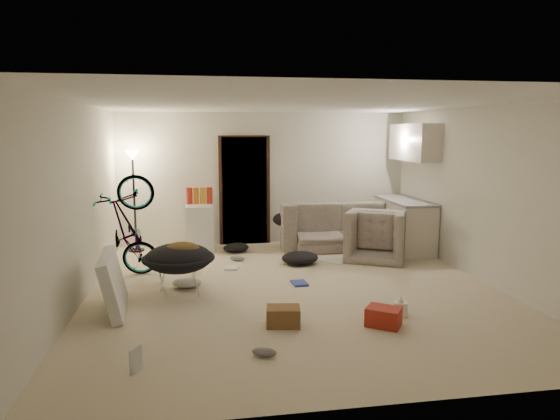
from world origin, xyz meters
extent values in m
cube|color=beige|center=(0.00, 0.00, -0.01)|extent=(5.50, 6.00, 0.02)
cube|color=white|center=(0.00, 0.00, 2.51)|extent=(5.50, 6.00, 0.02)
cube|color=silver|center=(0.00, 3.01, 1.25)|extent=(5.50, 0.02, 2.50)
cube|color=silver|center=(0.00, -3.01, 1.25)|extent=(5.50, 0.02, 2.50)
cube|color=silver|center=(-2.76, 0.00, 1.25)|extent=(0.02, 6.00, 2.50)
cube|color=silver|center=(2.76, 0.00, 1.25)|extent=(0.02, 6.00, 2.50)
cube|color=black|center=(-0.40, 2.97, 1.02)|extent=(0.85, 0.10, 2.04)
cube|color=black|center=(-0.40, 2.94, 1.02)|extent=(0.97, 0.04, 2.10)
cylinder|color=black|center=(-2.40, 2.65, 0.01)|extent=(0.28, 0.28, 0.03)
cylinder|color=black|center=(-2.40, 2.65, 0.85)|extent=(0.04, 0.04, 1.70)
cone|color=#FFE0A5|center=(-2.40, 2.65, 1.72)|extent=(0.24, 0.24, 0.18)
cube|color=beige|center=(2.43, 2.00, 0.44)|extent=(0.60, 1.50, 0.88)
cube|color=gray|center=(2.43, 2.00, 0.90)|extent=(0.64, 1.54, 0.04)
cube|color=beige|center=(2.56, 2.00, 1.95)|extent=(0.38, 1.40, 0.65)
imported|color=#3A423B|center=(1.30, 2.45, 0.32)|extent=(2.22, 0.91, 0.64)
imported|color=#3A423B|center=(1.75, 1.51, 0.31)|extent=(1.24, 1.19, 0.63)
imported|color=black|center=(-2.30, 1.00, 0.41)|extent=(1.58, 0.72, 0.90)
imported|color=#A82819|center=(-1.90, -2.19, 0.01)|extent=(0.29, 0.27, 0.02)
cube|color=white|center=(-1.26, 2.55, 0.41)|extent=(0.49, 0.49, 0.82)
cube|color=#A82819|center=(-1.43, 2.55, 1.00)|extent=(0.12, 0.10, 0.30)
cube|color=#CF6119|center=(-1.31, 2.55, 1.00)|extent=(0.10, 0.07, 0.30)
cube|color=gold|center=(-1.19, 2.55, 1.00)|extent=(0.11, 0.09, 0.30)
cube|color=#A82819|center=(-1.07, 2.55, 1.00)|extent=(0.11, 0.09, 0.30)
cylinder|color=silver|center=(-1.55, 0.05, 0.22)|extent=(0.63, 0.63, 0.44)
ellipsoid|color=black|center=(-1.55, 0.05, 0.49)|extent=(0.88, 0.88, 0.37)
torus|color=black|center=(-1.55, 0.05, 0.49)|extent=(0.95, 0.95, 0.07)
ellipsoid|color=#4E391B|center=(-1.50, 0.02, 0.60)|extent=(0.48, 0.40, 0.22)
ellipsoid|color=black|center=(0.35, 2.45, 0.54)|extent=(0.61, 0.52, 0.28)
cube|color=silver|center=(-2.30, -0.48, 0.35)|extent=(0.36, 1.08, 0.71)
cube|color=brown|center=(-0.37, -1.25, 0.11)|extent=(0.41, 0.32, 0.21)
cube|color=#A82819|center=(0.73, -1.44, 0.11)|extent=(0.45, 0.43, 0.21)
cylinder|color=beige|center=(1.04, -1.17, 0.08)|extent=(0.16, 0.16, 0.16)
cone|color=beige|center=(1.04, -1.17, 0.19)|extent=(0.09, 0.09, 0.07)
cube|color=beige|center=(0.96, 1.45, 0.00)|extent=(0.68, 0.70, 0.01)
cube|color=#2D40A4|center=(0.11, 0.22, 0.01)|extent=(0.22, 0.29, 0.03)
cube|color=silver|center=(-0.78, 1.20, 0.01)|extent=(0.25, 0.29, 0.02)
ellipsoid|color=#2D40A4|center=(0.38, 2.55, 0.05)|extent=(0.27, 0.24, 0.10)
ellipsoid|color=slate|center=(-0.65, 1.64, 0.05)|extent=(0.27, 0.18, 0.09)
ellipsoid|color=slate|center=(-0.68, -1.99, 0.04)|extent=(0.26, 0.18, 0.09)
ellipsoid|color=black|center=(0.34, 1.30, 0.10)|extent=(0.74, 0.68, 0.20)
ellipsoid|color=black|center=(-0.62, 2.31, 0.07)|extent=(0.65, 0.65, 0.15)
ellipsoid|color=silver|center=(-1.45, 0.35, 0.06)|extent=(0.46, 0.41, 0.13)
camera|label=1|loc=(-1.26, -6.46, 2.13)|focal=32.00mm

